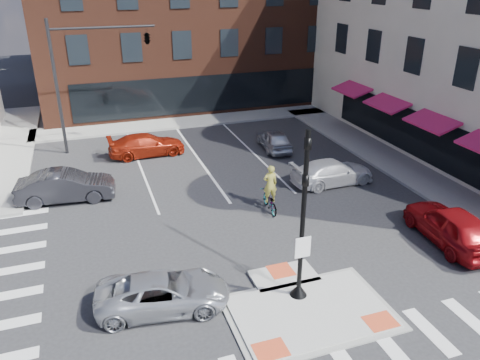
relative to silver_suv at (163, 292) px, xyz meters
name	(u,v)px	position (x,y,z in m)	size (l,w,h in m)	color
ground	(303,304)	(4.50, -1.39, -0.61)	(120.00, 120.00, 0.00)	#28282B
refuge_island	(307,308)	(4.50, -1.65, -0.56)	(5.40, 4.65, 0.13)	gray
sidewalk_e	(393,161)	(15.30, 8.61, -0.54)	(3.00, 24.00, 0.15)	gray
sidewalk_n	(212,119)	(7.50, 20.61, -0.54)	(26.00, 3.00, 0.15)	gray
building_n	(178,4)	(7.50, 30.60, 7.19)	(24.40, 18.40, 15.50)	#492316
building_far_left	(89,19)	(0.50, 50.61, 4.39)	(10.00, 12.00, 10.00)	slate
building_far_right	(188,7)	(13.50, 52.61, 5.39)	(12.00, 12.00, 12.00)	brown
signal_pole	(302,239)	(4.50, -1.00, 1.74)	(0.60, 0.60, 5.98)	black
mast_arm_signal	(123,48)	(1.03, 16.61, 5.59)	(6.10, 2.24, 8.00)	black
silver_suv	(163,292)	(0.00, 0.00, 0.00)	(2.04, 4.42, 1.23)	silver
red_sedan	(451,225)	(12.01, 0.26, 0.19)	(1.89, 4.70, 1.60)	maroon
white_pickup	(332,172)	(10.35, 7.13, 0.04)	(1.83, 4.51, 1.31)	white
bg_car_dark	(66,186)	(-3.01, 9.62, 0.15)	(1.61, 4.61, 1.52)	#27272D
bg_car_silver	(274,139)	(9.50, 13.08, 0.04)	(1.54, 3.82, 1.30)	silver
bg_car_red	(147,145)	(1.69, 14.61, 0.05)	(1.87, 4.61, 1.34)	#9B210E
cyclist	(270,196)	(6.03, 5.36, 0.16)	(0.76, 1.87, 2.29)	#3F3F44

